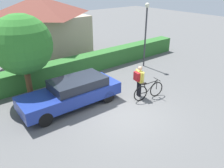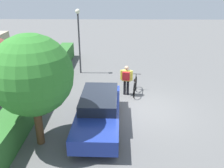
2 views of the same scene
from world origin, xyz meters
TOP-DOWN VIEW (x-y plane):
  - ground_plane at (0.00, 0.00)m, footprint 60.00×60.00m
  - hedge_row at (0.00, 5.08)m, footprint 17.88×0.90m
  - parked_car_near at (-1.37, 1.94)m, footprint 4.55×1.71m
  - bicycle at (1.81, 0.26)m, footprint 1.70×0.50m
  - person_rider at (1.59, 0.74)m, footprint 0.41×0.64m
  - street_lamp at (4.90, 3.55)m, footprint 0.28×0.28m
  - tree_kerbside at (-2.59, 3.99)m, footprint 2.71×2.71m

SIDE VIEW (x-z plane):
  - ground_plane at x=0.00m, z-range 0.00..0.00m
  - bicycle at x=1.81m, z-range -0.05..0.87m
  - hedge_row at x=0.00m, z-range 0.00..1.06m
  - parked_car_near at x=-1.37m, z-range 0.05..1.32m
  - person_rider at x=1.59m, z-range 0.16..1.73m
  - street_lamp at x=4.90m, z-range 0.61..4.60m
  - tree_kerbside at x=-2.59m, z-range 0.63..4.62m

